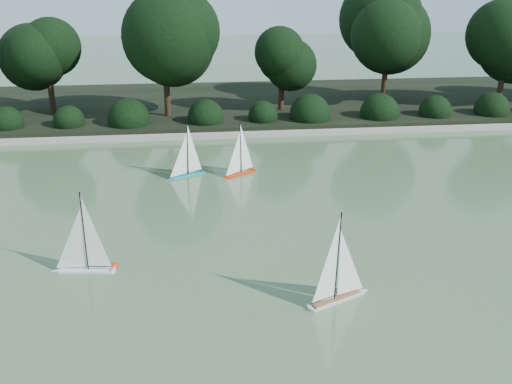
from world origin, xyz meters
TOP-DOWN VIEW (x-y plane):
  - ground at (0.00, 0.00)m, footprint 80.00×80.00m
  - pond_coping at (0.00, 9.00)m, footprint 40.00×0.35m
  - far_bank at (0.00, 13.00)m, footprint 40.00×8.00m
  - tree_line at (1.23, 11.44)m, footprint 26.31×3.93m
  - shrub_hedge at (0.00, 9.90)m, footprint 29.10×1.10m
  - sailboat_white_a at (-4.25, 0.64)m, footprint 1.17×0.32m
  - sailboat_white_b at (0.08, -0.77)m, footprint 1.18×0.66m
  - sailboat_orange at (-1.06, 5.40)m, footprint 0.97×0.71m
  - sailboat_teal at (-2.45, 5.42)m, footprint 1.03×0.66m
  - race_buoy at (-3.69, 0.75)m, footprint 0.16×0.16m

SIDE VIEW (x-z plane):
  - ground at x=0.00m, z-range 0.00..0.00m
  - race_buoy at x=-3.69m, z-range -0.08..0.08m
  - pond_coping at x=0.00m, z-range 0.00..0.18m
  - far_bank at x=0.00m, z-range 0.00..0.30m
  - sailboat_orange at x=-1.06m, z-range -0.50..0.97m
  - sailboat_teal at x=-2.45m, z-range -0.52..0.99m
  - sailboat_white_a at x=-4.25m, z-range -0.55..1.05m
  - sailboat_white_b at x=0.08m, z-range -0.58..1.10m
  - shrub_hedge at x=0.00m, z-range -0.10..1.00m
  - tree_line at x=1.23m, z-range 0.45..4.83m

